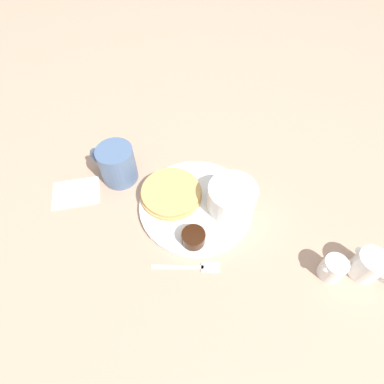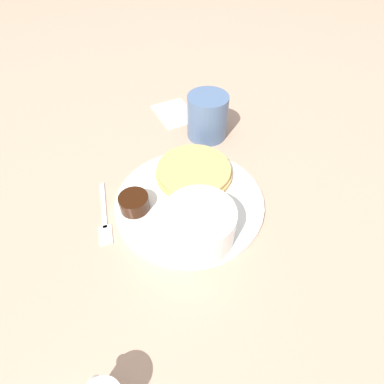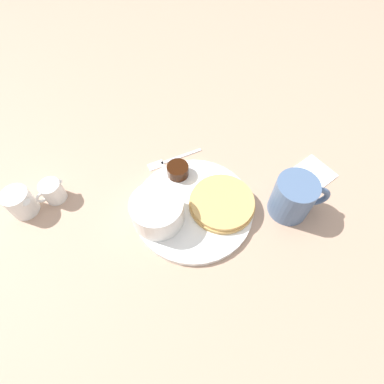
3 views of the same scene
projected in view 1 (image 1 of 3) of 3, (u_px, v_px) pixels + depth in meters
ground_plane at (196, 206)px, 0.67m from camera, size 4.00×4.00×0.00m
plate at (196, 205)px, 0.66m from camera, size 0.25×0.25×0.01m
pancake_stack at (171, 193)px, 0.66m from camera, size 0.14×0.14×0.02m
bowl at (232, 197)px, 0.63m from camera, size 0.10×0.10×0.06m
syrup_cup at (193, 237)px, 0.59m from camera, size 0.05×0.05×0.03m
butter_ramekin at (240, 208)px, 0.63m from camera, size 0.04×0.04×0.04m
coffee_mug at (117, 164)px, 0.68m from camera, size 0.11×0.08×0.09m
creamer_pitcher_near at (333, 268)px, 0.56m from camera, size 0.06×0.04×0.05m
creamer_pitcher_far at (368, 265)px, 0.55m from camera, size 0.06×0.06×0.06m
fork at (194, 267)px, 0.58m from camera, size 0.13×0.02×0.00m
napkin at (76, 193)px, 0.69m from camera, size 0.12×0.10×0.00m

